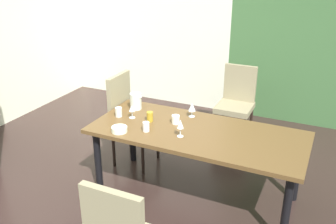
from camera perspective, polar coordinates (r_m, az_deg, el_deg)
name	(u,v)px	position (r m, az deg, el deg)	size (l,w,h in m)	color
ground_plane	(128,204)	(3.86, -6.08, -13.83)	(5.39, 5.62, 0.02)	#2F211E
back_panel_interior	(145,18)	(6.18, -3.55, 14.11)	(2.87, 0.10, 2.68)	silver
garden_window_panel	(324,32)	(5.46, 22.73, 11.22)	(2.52, 0.10, 2.68)	#3F683A
dining_table	(197,138)	(3.62, 4.42, -3.98)	(2.06, 0.90, 0.73)	brown
chair_head_far	(237,100)	(4.92, 10.40, 1.86)	(0.44, 0.45, 0.98)	gray
chair_left_far	(129,116)	(4.30, -6.03, -0.65)	(0.45, 0.44, 1.06)	gray
wine_glass_right	(132,109)	(3.84, -5.53, 0.49)	(0.06, 0.06, 0.14)	silver
wine_glass_south	(192,107)	(3.86, 3.68, 0.73)	(0.08, 0.08, 0.15)	silver
wine_glass_corner	(180,124)	(3.42, 1.89, -1.92)	(0.06, 0.06, 0.17)	silver
serving_bowl_near_window	(119,129)	(3.58, -7.42, -2.63)	(0.15, 0.15, 0.05)	white
cup_east	(146,127)	(3.56, -3.36, -2.25)	(0.06, 0.06, 0.09)	white
cup_rear	(150,117)	(3.77, -2.78, -0.71)	(0.06, 0.06, 0.10)	#AC8922
cup_west	(176,119)	(3.72, 1.17, -1.14)	(0.08, 0.08, 0.09)	white
cup_near_shelf	(119,112)	(3.91, -7.54, -0.01)	(0.07, 0.07, 0.10)	silver
pitcher_north	(136,101)	(4.06, -4.92, 1.67)	(0.14, 0.13, 0.18)	silver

